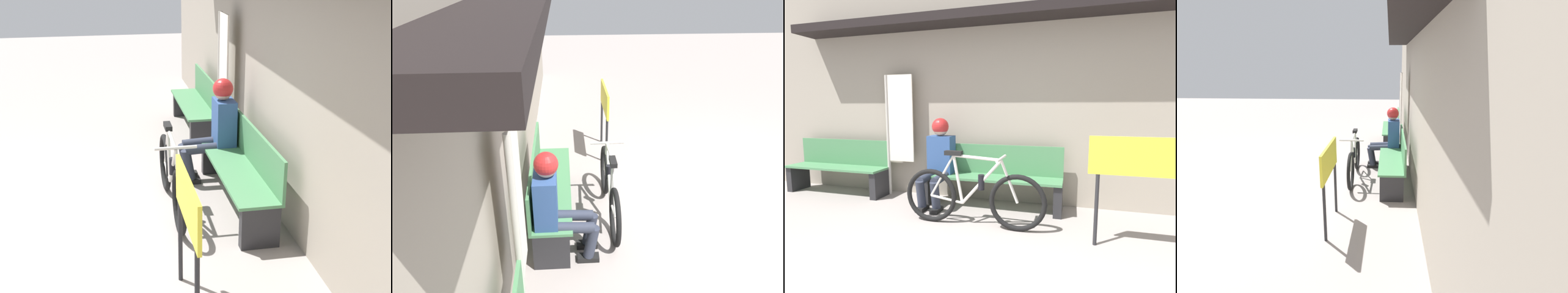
% 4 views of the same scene
% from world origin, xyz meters
% --- Properties ---
extents(ground_plane, '(24.00, 24.00, 0.00)m').
position_xyz_m(ground_plane, '(0.00, 0.00, 0.00)').
color(ground_plane, gray).
extents(storefront_wall, '(12.00, 0.56, 3.20)m').
position_xyz_m(storefront_wall, '(0.00, 2.81, 1.66)').
color(storefront_wall, '#9E9384').
rests_on(storefront_wall, ground_plane).
extents(park_bench_near, '(1.85, 0.42, 0.82)m').
position_xyz_m(park_bench_near, '(-0.23, 2.47, 0.39)').
color(park_bench_near, '#477F51').
rests_on(park_bench_near, ground_plane).
extents(bicycle, '(1.64, 0.40, 0.85)m').
position_xyz_m(bicycle, '(-0.25, 1.75, 0.34)').
color(bicycle, black).
rests_on(bicycle, ground_plane).
extents(person_seated, '(0.34, 0.63, 1.19)m').
position_xyz_m(person_seated, '(-0.94, 2.35, 0.68)').
color(person_seated, '#2D3342').
rests_on(person_seated, ground_plane).
extents(park_bench_far, '(1.63, 0.42, 0.82)m').
position_xyz_m(park_bench_far, '(-2.69, 2.47, 0.38)').
color(park_bench_far, '#477F51').
rests_on(park_bench_far, ground_plane).
extents(banner_pole, '(0.45, 0.05, 1.80)m').
position_xyz_m(banner_pole, '(-1.72, 2.61, 1.08)').
color(banner_pole, '#B7B2A8').
rests_on(banner_pole, ground_plane).
extents(signboard, '(0.90, 0.04, 1.06)m').
position_xyz_m(signboard, '(1.39, 1.63, 0.80)').
color(signboard, '#232326').
rests_on(signboard, ground_plane).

